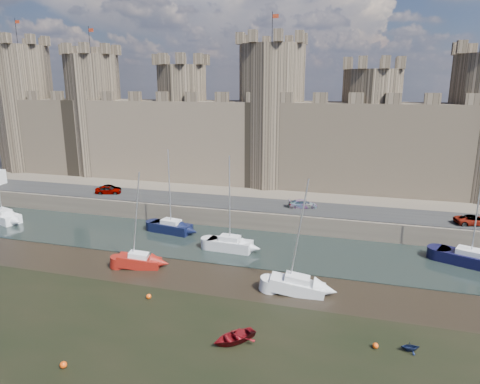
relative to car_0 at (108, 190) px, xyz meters
The scene contains 20 objects.
ground 39.44m from the car_0, 58.19° to the right, with size 160.00×160.00×0.00m, color black.
water_channel 22.97m from the car_0, 24.41° to the right, with size 160.00×12.00×0.08m, color black.
quay 33.77m from the car_0, 52.07° to the left, with size 160.00×60.00×2.50m, color #4C443A.
road 20.74m from the car_0, ahead, with size 160.00×7.00×0.10m, color black.
castle 26.24m from the car_0, 36.00° to the left, with size 108.50×11.00×29.00m.
car_0 is the anchor object (origin of this frame).
car_1 1.36m from the car_0, 113.41° to the left, with size 1.18×3.39×1.12m, color gray.
car_2 30.44m from the car_0, ahead, with size 1.61×3.97×1.15m, color gray.
car_3 51.67m from the car_0, ahead, with size 2.05×4.46×1.24m, color gray.
sailboat_0 15.09m from the car_0, 138.63° to the right, with size 6.53×4.10×11.40m.
sailboat_1 16.11m from the car_0, 27.56° to the right, with size 5.84×3.00×11.17m.
sailboat_2 26.21m from the car_0, 25.48° to the right, with size 5.36×2.27×11.38m.
sailboat_3 50.81m from the car_0, ahead, with size 6.99×4.80×11.43m.
sailboat_4 24.29m from the car_0, 49.98° to the right, with size 4.84×2.82×10.64m.
sailboat_5 38.37m from the car_0, 30.79° to the right, with size 5.31×2.33×11.22m.
dinghy_4 41.38m from the car_0, 44.45° to the right, with size 2.46×0.71×3.45m, color maroon.
dinghy_7 50.02m from the car_0, 31.88° to the right, with size 1.21×0.74×1.40m, color black.
buoy_1 31.76m from the car_0, 51.01° to the right, with size 0.47×0.47×0.47m, color #FF520B.
buoy_3 48.16m from the car_0, 33.80° to the right, with size 0.45×0.45×0.45m, color #FF4D0B.
buoy_4 40.08m from the car_0, 61.76° to the right, with size 0.49×0.49×0.49m, color #EC450A.
Camera 1 is at (17.32, -23.34, 19.30)m, focal length 32.00 mm.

